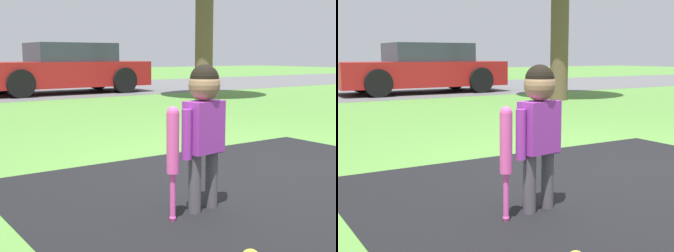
{
  "view_description": "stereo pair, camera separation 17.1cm",
  "coord_description": "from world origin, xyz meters",
  "views": [
    {
      "loc": [
        -2.99,
        -2.82,
        0.99
      ],
      "look_at": [
        -1.15,
        -0.15,
        0.5
      ],
      "focal_mm": 50.0,
      "sensor_mm": 36.0,
      "label": 1
    },
    {
      "loc": [
        -2.85,
        -2.91,
        0.99
      ],
      "look_at": [
        -1.15,
        -0.15,
        0.5
      ],
      "focal_mm": 50.0,
      "sensor_mm": 36.0,
      "label": 2
    }
  ],
  "objects": [
    {
      "name": "ground_plane",
      "position": [
        0.0,
        0.0,
        0.0
      ],
      "size": [
        60.0,
        60.0,
        0.0
      ],
      "primitive_type": "plane",
      "color": "#518438"
    },
    {
      "name": "parked_car",
      "position": [
        1.76,
        8.86,
        0.62
      ],
      "size": [
        4.41,
        1.9,
        1.3
      ],
      "rotation": [
        0.0,
        0.0,
        3.12
      ],
      "color": "maroon",
      "rests_on": "ground"
    },
    {
      "name": "baseball_bat",
      "position": [
        -1.43,
        -0.6,
        0.45
      ],
      "size": [
        0.08,
        0.08,
        0.7
      ],
      "color": "#E54CA5",
      "rests_on": "ground"
    },
    {
      "name": "child",
      "position": [
        -1.15,
        -0.55,
        0.61
      ],
      "size": [
        0.38,
        0.2,
        0.94
      ],
      "rotation": [
        0.0,
        0.0,
        0.18
      ],
      "color": "#4C4751",
      "rests_on": "ground"
    }
  ]
}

